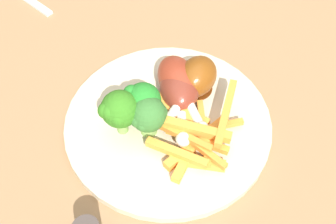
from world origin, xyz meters
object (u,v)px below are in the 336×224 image
Objects in this scene: chicken_drumstick_far at (179,82)px; chicken_drumstick_near at (195,79)px; carrot_fries_pile at (196,135)px; broccoli_floret_front at (142,101)px; broccoli_floret_middle at (118,111)px; dining_table at (169,137)px; broccoli_floret_back at (148,115)px; chicken_drumstick_extra at (180,89)px; dinner_plate at (168,124)px.

chicken_drumstick_near is at bearing -99.49° from chicken_drumstick_far.
carrot_fries_pile is 1.05× the size of chicken_drumstick_far.
broccoli_floret_middle is at bearing 105.68° from broccoli_floret_front.
broccoli_floret_middle is 0.12m from chicken_drumstick_near.
dining_table is 0.19m from broccoli_floret_back.
broccoli_floret_front reaches higher than chicken_drumstick_near.
broccoli_floret_middle is at bearing 111.17° from chicken_drumstick_far.
broccoli_floret_front is at bearing -74.32° from broccoli_floret_middle.
carrot_fries_pile is at bearing 176.12° from chicken_drumstick_extra.
broccoli_floret_middle is at bearing 122.12° from dining_table.
carrot_fries_pile is (-0.05, -0.05, -0.02)m from broccoli_floret_front.
chicken_drumstick_far is at bearing 80.51° from chicken_drumstick_near.
broccoli_floret_back is at bearing -109.86° from broccoli_floret_middle.
dining_table is 0.16m from chicken_drumstick_far.
chicken_drumstick_far is at bearing -5.65° from carrot_fries_pile.
chicken_drumstick_extra is at bearing -169.58° from dining_table.
broccoli_floret_front is 0.57× the size of chicken_drumstick_near.
dining_table is at bearing 0.07° from carrot_fries_pile.
chicken_drumstick_extra is (-0.03, -0.00, 0.15)m from dining_table.
broccoli_floret_middle reaches higher than broccoli_floret_back.
chicken_drumstick_near reaches higher than dining_table.
dinner_plate is at bearing 125.45° from chicken_drumstick_near.
carrot_fries_pile reaches higher than dining_table.
chicken_drumstick_near reaches higher than chicken_drumstick_far.
dining_table is at bearing -49.85° from broccoli_floret_front.
broccoli_floret_back reaches higher than carrot_fries_pile.
broccoli_floret_middle is 0.10m from carrot_fries_pile.
chicken_drumstick_near is at bearing -74.21° from broccoli_floret_middle.
broccoli_floret_middle is 0.50× the size of chicken_drumstick_extra.
carrot_fries_pile is 0.07m from chicken_drumstick_extra.
broccoli_floret_back is at bearing 56.48° from carrot_fries_pile.
chicken_drumstick_near reaches higher than carrot_fries_pile.
carrot_fries_pile is (-0.05, -0.08, -0.03)m from broccoli_floret_middle.
carrot_fries_pile is 1.27× the size of chicken_drumstick_near.
broccoli_floret_back is 0.09m from chicken_drumstick_near.
broccoli_floret_front reaches higher than broccoli_floret_back.
chicken_drumstick_far is (0.03, -0.06, -0.02)m from broccoli_floret_front.
dining_table is at bearing -37.82° from broccoli_floret_back.
broccoli_floret_back is 0.07m from chicken_drumstick_extra.
chicken_drumstick_near is (0.02, -0.08, -0.01)m from broccoli_floret_front.
chicken_drumstick_near is 0.81× the size of chicken_drumstick_extra.
broccoli_floret_back is 0.08m from chicken_drumstick_far.
chicken_drumstick_near is (0.04, -0.08, -0.01)m from broccoli_floret_back.
broccoli_floret_middle is 0.04m from broccoli_floret_back.
dining_table is at bearing -20.99° from dinner_plate.
dinner_plate is 0.05m from carrot_fries_pile.
carrot_fries_pile is (-0.10, -0.00, 0.15)m from dining_table.
chicken_drumstick_near is (0.08, -0.03, 0.01)m from carrot_fries_pile.
chicken_drumstick_far is (-0.02, -0.01, 0.15)m from dining_table.
chicken_drumstick_near is (0.03, -0.11, -0.02)m from broccoli_floret_middle.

